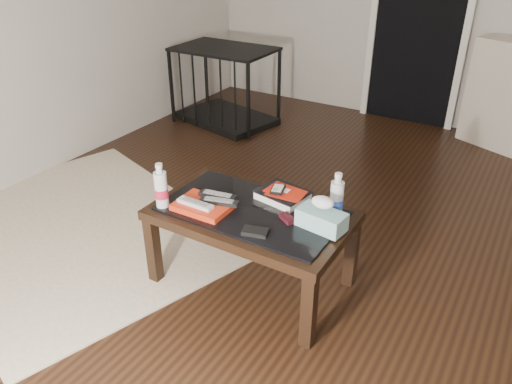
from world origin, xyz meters
TOP-DOWN VIEW (x-y plane):
  - ground at (0.00, 0.00)m, footprint 5.00×5.00m
  - doorway at (-0.40, 2.47)m, footprint 0.90×0.08m
  - coffee_table at (-0.39, -0.46)m, footprint 1.00×0.60m
  - rug at (-1.63, -0.58)m, footprint 2.37×2.05m
  - pet_crate at (-1.90, 1.53)m, footprint 1.01×0.79m
  - magazines at (-0.61, -0.57)m, footprint 0.28×0.21m
  - remote_silver at (-0.63, -0.61)m, footprint 0.20×0.05m
  - remote_black_front at (-0.54, -0.53)m, footprint 0.21×0.10m
  - remote_black_back at (-0.58, -0.48)m, footprint 0.21×0.08m
  - textbook at (-0.31, -0.28)m, footprint 0.28×0.24m
  - dvd_mailers at (-0.30, -0.28)m, footprint 0.20×0.15m
  - ipod at (-0.33, -0.30)m, footprint 0.09×0.12m
  - flip_phone at (-0.19, -0.46)m, footprint 0.10×0.09m
  - wallet at (-0.26, -0.64)m, footprint 0.13×0.10m
  - water_bottle_left at (-0.80, -0.66)m, footprint 0.08×0.08m
  - water_bottle_right at (-0.00, -0.30)m, footprint 0.08×0.08m
  - tissue_box at (-0.02, -0.43)m, footprint 0.24×0.15m

SIDE VIEW (x-z plane):
  - ground at x=0.00m, z-range 0.00..0.00m
  - rug at x=-1.63m, z-range 0.00..0.01m
  - pet_crate at x=-1.90m, z-range -0.12..0.59m
  - coffee_table at x=-0.39m, z-range 0.17..0.63m
  - wallet at x=-0.26m, z-range 0.46..0.48m
  - flip_phone at x=-0.19m, z-range 0.46..0.48m
  - magazines at x=-0.61m, z-range 0.46..0.49m
  - textbook at x=-0.31m, z-range 0.46..0.51m
  - remote_silver at x=-0.63m, z-range 0.49..0.51m
  - remote_black_front at x=-0.54m, z-range 0.49..0.51m
  - remote_black_back at x=-0.58m, z-range 0.49..0.51m
  - tissue_box at x=-0.02m, z-range 0.46..0.55m
  - dvd_mailers at x=-0.30m, z-range 0.51..0.51m
  - ipod at x=-0.33m, z-range 0.51..0.53m
  - water_bottle_left at x=-0.80m, z-range 0.46..0.70m
  - water_bottle_right at x=0.00m, z-range 0.46..0.70m
  - doorway at x=-0.40m, z-range -0.01..2.06m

